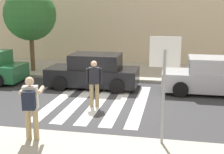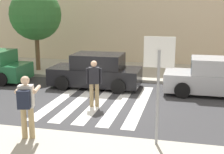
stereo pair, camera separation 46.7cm
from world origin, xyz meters
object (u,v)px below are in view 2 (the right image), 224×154
object	(u,v)px
pedestrian_crossing	(94,81)
parked_car_black	(96,72)
photographer_with_backpack	(26,102)
stop_sign	(159,67)
parked_car_silver	(215,78)
street_tree_west	(36,15)

from	to	relation	value
pedestrian_crossing	parked_car_black	size ratio (longest dim) A/B	0.42
photographer_with_backpack	pedestrian_crossing	distance (m)	3.57
photographer_with_backpack	parked_car_black	size ratio (longest dim) A/B	0.42
stop_sign	parked_car_black	xyz separation A→B (m)	(-3.32, 5.74, -1.45)
parked_car_silver	street_tree_west	size ratio (longest dim) A/B	0.92
photographer_with_backpack	parked_car_black	bearing A→B (deg)	89.21
parked_car_black	street_tree_west	size ratio (longest dim) A/B	0.92
parked_car_black	stop_sign	bearing A→B (deg)	-59.97
parked_car_black	parked_car_silver	bearing A→B (deg)	-0.00
parked_car_black	street_tree_west	distance (m)	5.35
pedestrian_crossing	parked_car_black	xyz separation A→B (m)	(-0.73, 2.75, -0.25)
parked_car_black	parked_car_silver	size ratio (longest dim) A/B	1.00
stop_sign	pedestrian_crossing	xyz separation A→B (m)	(-2.58, 2.99, -1.20)
photographer_with_backpack	parked_car_silver	bearing A→B (deg)	49.71
stop_sign	pedestrian_crossing	size ratio (longest dim) A/B	1.61
street_tree_west	parked_car_black	bearing A→B (deg)	-30.38
stop_sign	parked_car_silver	distance (m)	6.21
parked_car_silver	street_tree_west	bearing A→B (deg)	165.50
stop_sign	street_tree_west	bearing A→B (deg)	132.33
parked_car_black	street_tree_west	xyz separation A→B (m)	(-4.10, 2.40, 2.47)
parked_car_silver	stop_sign	bearing A→B (deg)	-108.06
stop_sign	street_tree_west	world-z (taller)	street_tree_west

